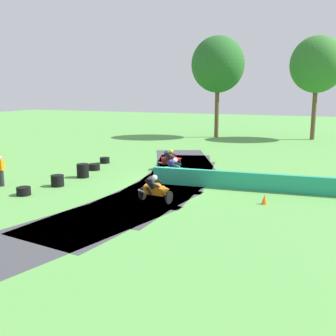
{
  "coord_description": "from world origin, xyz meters",
  "views": [
    {
      "loc": [
        7.77,
        -19.64,
        5.09
      ],
      "look_at": [
        -0.06,
        -0.09,
        0.9
      ],
      "focal_mm": 42.81,
      "sensor_mm": 36.0,
      "label": 1
    }
  ],
  "objects": [
    {
      "name": "ground_plane",
      "position": [
        0.0,
        0.0,
        0.0
      ],
      "size": [
        120.0,
        120.0,
        0.0
      ],
      "primitive_type": "plane",
      "color": "#569947"
    },
    {
      "name": "track_asphalt",
      "position": [
        -0.65,
        -0.05,
        0.0
      ],
      "size": [
        7.74,
        24.85,
        0.01
      ],
      "color": "#3D3D42",
      "rests_on": "ground"
    },
    {
      "name": "safety_barrier",
      "position": [
        5.65,
        0.42,
        0.45
      ],
      "size": [
        13.06,
        1.27,
        0.9
      ],
      "primitive_type": "cube",
      "rotation": [
        0.0,
        0.0,
        -1.5
      ],
      "color": "#239375",
      "rests_on": "ground"
    },
    {
      "name": "motorcycle_lead_orange",
      "position": [
        0.72,
        -3.56,
        0.63
      ],
      "size": [
        1.7,
        0.95,
        1.42
      ],
      "color": "black",
      "rests_on": "ground"
    },
    {
      "name": "motorcycle_chase_green",
      "position": [
        0.06,
        0.59,
        0.66
      ],
      "size": [
        1.68,
        0.71,
        1.43
      ],
      "color": "black",
      "rests_on": "ground"
    },
    {
      "name": "motorcycle_trailing_red",
      "position": [
        -1.42,
        3.69,
        0.63
      ],
      "size": [
        1.74,
        1.21,
        1.43
      ],
      "color": "black",
      "rests_on": "ground"
    },
    {
      "name": "tire_stack_near",
      "position": [
        -5.73,
        -4.78,
        0.2
      ],
      "size": [
        0.68,
        0.68,
        0.4
      ],
      "color": "black",
      "rests_on": "ground"
    },
    {
      "name": "tire_stack_mid_a",
      "position": [
        -5.34,
        -2.66,
        0.3
      ],
      "size": [
        0.68,
        0.68,
        0.6
      ],
      "color": "black",
      "rests_on": "ground"
    },
    {
      "name": "tire_stack_mid_b",
      "position": [
        -5.3,
        -0.34,
        0.4
      ],
      "size": [
        0.69,
        0.69,
        0.8
      ],
      "color": "black",
      "rests_on": "ground"
    },
    {
      "name": "tire_stack_far",
      "position": [
        -5.84,
        1.75,
        0.2
      ],
      "size": [
        0.71,
        0.71,
        0.4
      ],
      "color": "black",
      "rests_on": "ground"
    },
    {
      "name": "tire_stack_extra_a",
      "position": [
        -6.47,
        4.09,
        0.2
      ],
      "size": [
        0.66,
        0.66,
        0.4
      ],
      "color": "black",
      "rests_on": "ground"
    },
    {
      "name": "track_marshal",
      "position": [
        -8.08,
        -3.75,
        0.82
      ],
      "size": [
        0.34,
        0.24,
        1.63
      ],
      "color": "#232328",
      "rests_on": "ground"
    },
    {
      "name": "traffic_cone",
      "position": [
        5.36,
        -1.99,
        0.22
      ],
      "size": [
        0.28,
        0.28,
        0.44
      ],
      "primitive_type": "cone",
      "color": "orange",
      "rests_on": "ground"
    },
    {
      "name": "tree_far_left",
      "position": [
        -3.25,
        21.71,
        7.5
      ],
      "size": [
        5.47,
        5.47,
        10.4
      ],
      "color": "brown",
      "rests_on": "ground"
    },
    {
      "name": "tree_far_right",
      "position": [
        6.33,
        23.35,
        7.38
      ],
      "size": [
        5.26,
        5.26,
        10.17
      ],
      "color": "brown",
      "rests_on": "ground"
    }
  ]
}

